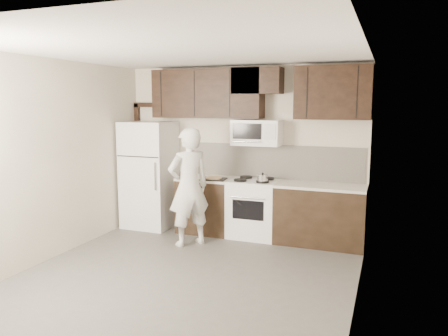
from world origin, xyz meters
The scene contains 14 objects.
floor centered at (0.00, 0.00, 0.00)m, with size 4.50×4.50×0.00m, color #514E4B.
back_wall centered at (0.00, 2.25, 1.35)m, with size 4.00×4.00×0.00m, color #C0B4A3.
ceiling centered at (0.00, 0.00, 2.70)m, with size 4.50×4.50×0.00m, color white.
counter_run centered at (0.60, 1.94, 0.46)m, with size 2.95×0.64×0.91m.
stove centered at (0.30, 1.94, 0.46)m, with size 0.76×0.66×0.94m.
backsplash centered at (0.50, 2.24, 1.18)m, with size 2.90×0.02×0.54m, color beige.
upper_cabinets centered at (0.21, 2.08, 2.28)m, with size 3.48×0.35×0.78m.
microwave centered at (0.30, 2.06, 1.65)m, with size 0.76×0.42×0.40m.
refrigerator centered at (-1.55, 1.89, 0.90)m, with size 0.80×0.76×1.80m.
door_trim centered at (-1.92, 2.21, 1.25)m, with size 0.50×0.08×2.12m.
saucepan centered at (0.48, 1.79, 0.97)m, with size 0.28×0.16×0.16m.
baking_tray centered at (-0.31, 1.76, 0.92)m, with size 0.38×0.29×0.02m, color black.
pizza centered at (-0.31, 1.76, 0.94)m, with size 0.26×0.26×0.02m, color beige.
person centered at (-0.48, 1.20, 0.88)m, with size 0.64×0.42×1.76m, color silver.
Camera 1 is at (2.26, -4.53, 2.10)m, focal length 35.00 mm.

